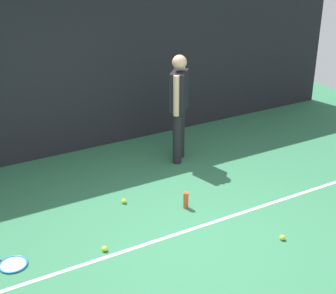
# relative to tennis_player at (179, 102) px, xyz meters

# --- Properties ---
(ground_plane) EXTENTS (12.00, 12.00, 0.00)m
(ground_plane) POSITION_rel_tennis_player_xyz_m (-1.01, -1.83, -0.97)
(ground_plane) COLOR #2D6B47
(back_fence) EXTENTS (10.00, 0.10, 2.74)m
(back_fence) POSITION_rel_tennis_player_xyz_m (-1.01, 1.17, 0.40)
(back_fence) COLOR black
(back_fence) RESTS_ON ground
(court_line) EXTENTS (9.00, 0.05, 0.00)m
(court_line) POSITION_rel_tennis_player_xyz_m (-1.01, -1.81, -0.96)
(court_line) COLOR white
(court_line) RESTS_ON ground
(tennis_player) EXTENTS (0.43, 0.44, 1.70)m
(tennis_player) POSITION_rel_tennis_player_xyz_m (0.00, 0.00, 0.00)
(tennis_player) COLOR black
(tennis_player) RESTS_ON ground
(tennis_racket) EXTENTS (0.54, 0.57, 0.03)m
(tennis_racket) POSITION_rel_tennis_player_xyz_m (-3.01, -1.41, -0.95)
(tennis_racket) COLOR black
(tennis_racket) RESTS_ON ground
(tennis_ball_near_player) EXTENTS (0.07, 0.07, 0.07)m
(tennis_ball_near_player) POSITION_rel_tennis_player_xyz_m (-2.01, -1.69, -0.93)
(tennis_ball_near_player) COLOR #CCE033
(tennis_ball_near_player) RESTS_ON ground
(tennis_ball_by_fence) EXTENTS (0.07, 0.07, 0.07)m
(tennis_ball_by_fence) POSITION_rel_tennis_player_xyz_m (-1.35, -0.82, -0.93)
(tennis_ball_by_fence) COLOR #CCE033
(tennis_ball_by_fence) RESTS_ON ground
(tennis_ball_mid_court) EXTENTS (0.07, 0.07, 0.07)m
(tennis_ball_mid_court) POSITION_rel_tennis_player_xyz_m (-0.07, -2.54, -0.93)
(tennis_ball_mid_court) COLOR #CCE033
(tennis_ball_mid_court) RESTS_ON ground
(water_bottle) EXTENTS (0.07, 0.07, 0.22)m
(water_bottle) POSITION_rel_tennis_player_xyz_m (-0.68, -1.33, -0.85)
(water_bottle) COLOR #D84C26
(water_bottle) RESTS_ON ground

